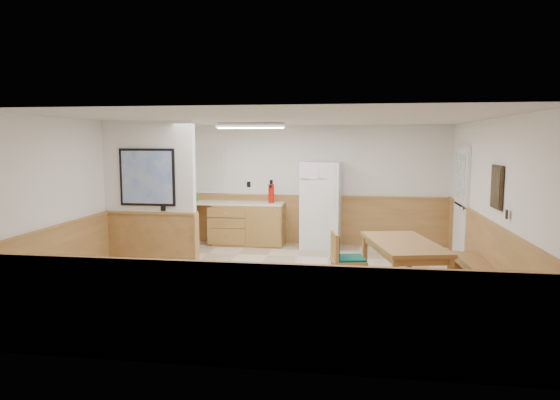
% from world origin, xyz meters
% --- Properties ---
extents(ground, '(6.00, 6.00, 0.00)m').
position_xyz_m(ground, '(0.00, 0.00, 0.00)').
color(ground, beige).
rests_on(ground, ground).
extents(ceiling, '(6.00, 6.00, 0.02)m').
position_xyz_m(ceiling, '(0.00, 0.00, 2.50)').
color(ceiling, silver).
rests_on(ceiling, back_wall).
extents(back_wall, '(6.00, 0.02, 2.50)m').
position_xyz_m(back_wall, '(0.00, 3.00, 1.25)').
color(back_wall, white).
rests_on(back_wall, ground).
extents(right_wall, '(0.02, 6.00, 2.50)m').
position_xyz_m(right_wall, '(3.00, 0.00, 1.25)').
color(right_wall, white).
rests_on(right_wall, ground).
extents(left_wall, '(0.02, 6.00, 2.50)m').
position_xyz_m(left_wall, '(-3.00, 0.00, 1.25)').
color(left_wall, white).
rests_on(left_wall, ground).
extents(wainscot_back, '(6.00, 0.04, 1.00)m').
position_xyz_m(wainscot_back, '(0.00, 2.98, 0.50)').
color(wainscot_back, tan).
rests_on(wainscot_back, ground).
extents(wainscot_right, '(0.04, 6.00, 1.00)m').
position_xyz_m(wainscot_right, '(2.98, 0.00, 0.50)').
color(wainscot_right, tan).
rests_on(wainscot_right, ground).
extents(wainscot_left, '(0.04, 6.00, 1.00)m').
position_xyz_m(wainscot_left, '(-2.98, 0.00, 0.50)').
color(wainscot_left, tan).
rests_on(wainscot_left, ground).
extents(partition_wall, '(1.50, 0.20, 2.50)m').
position_xyz_m(partition_wall, '(-2.25, 0.19, 1.23)').
color(partition_wall, white).
rests_on(partition_wall, ground).
extents(kitchen_counter, '(2.20, 0.61, 1.00)m').
position_xyz_m(kitchen_counter, '(-1.21, 2.68, 0.46)').
color(kitchen_counter, olive).
rests_on(kitchen_counter, ground).
extents(exterior_door, '(0.07, 1.02, 2.15)m').
position_xyz_m(exterior_door, '(2.96, 1.90, 1.05)').
color(exterior_door, white).
rests_on(exterior_door, ground).
extents(kitchen_window, '(0.80, 0.04, 1.00)m').
position_xyz_m(kitchen_window, '(-2.10, 2.98, 1.55)').
color(kitchen_window, white).
rests_on(kitchen_window, back_wall).
extents(wall_painting, '(0.04, 0.50, 0.60)m').
position_xyz_m(wall_painting, '(2.97, -0.30, 1.55)').
color(wall_painting, black).
rests_on(wall_painting, right_wall).
extents(fluorescent_fixture, '(1.20, 0.30, 0.09)m').
position_xyz_m(fluorescent_fixture, '(-0.80, 1.30, 2.45)').
color(fluorescent_fixture, white).
rests_on(fluorescent_fixture, ceiling).
extents(refrigerator, '(0.82, 0.75, 1.76)m').
position_xyz_m(refrigerator, '(0.38, 2.63, 0.88)').
color(refrigerator, silver).
rests_on(refrigerator, ground).
extents(dining_table, '(1.19, 1.84, 0.75)m').
position_xyz_m(dining_table, '(1.74, -0.31, 0.66)').
color(dining_table, '#A7663D').
rests_on(dining_table, ground).
extents(dining_bench, '(0.43, 1.61, 0.45)m').
position_xyz_m(dining_bench, '(2.80, -0.22, 0.34)').
color(dining_bench, '#A7663D').
rests_on(dining_bench, ground).
extents(dining_chair, '(0.74, 0.57, 0.85)m').
position_xyz_m(dining_chair, '(0.88, -0.24, 0.49)').
color(dining_chair, '#A7663D').
rests_on(dining_chair, ground).
extents(fire_extinguisher, '(0.14, 0.14, 0.48)m').
position_xyz_m(fire_extinguisher, '(-0.66, 2.67, 1.11)').
color(fire_extinguisher, '#B51409').
rests_on(fire_extinguisher, kitchen_counter).
extents(soap_bottle, '(0.07, 0.07, 0.21)m').
position_xyz_m(soap_bottle, '(-2.27, 2.66, 1.00)').
color(soap_bottle, green).
rests_on(soap_bottle, kitchen_counter).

